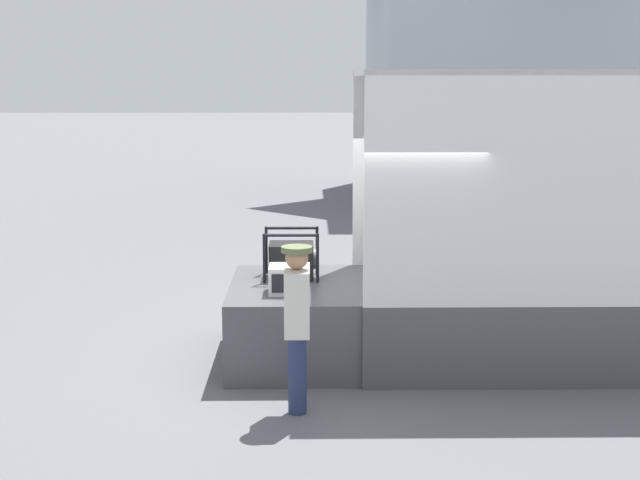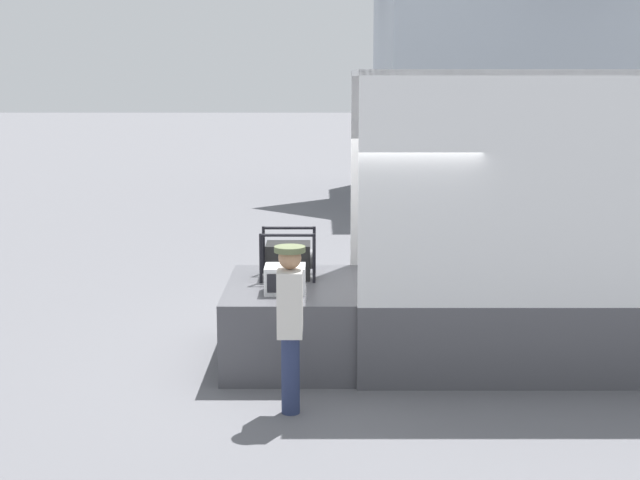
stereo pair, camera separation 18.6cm
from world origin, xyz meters
TOP-DOWN VIEW (x-y plane):
  - ground_plane at (0.00, 0.00)m, footprint 160.00×160.00m
  - tailgate_deck at (-0.73, 0.00)m, footprint 1.46×2.11m
  - microwave at (-0.77, -0.43)m, footprint 0.45×0.42m
  - portable_generator at (-0.74, 0.32)m, footprint 0.65×0.55m
  - worker_person at (-0.67, -1.74)m, footprint 0.30×0.44m
  - house_backdrop at (5.45, 14.85)m, footprint 8.70×8.21m

SIDE VIEW (x-z plane):
  - ground_plane at x=0.00m, z-range 0.00..0.00m
  - tailgate_deck at x=-0.73m, z-range 0.00..0.90m
  - worker_person at x=-0.67m, z-range 0.18..1.85m
  - microwave at x=-0.77m, z-range 0.90..1.20m
  - portable_generator at x=-0.74m, z-range 0.82..1.40m
  - house_backdrop at x=5.45m, z-range 0.08..8.68m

